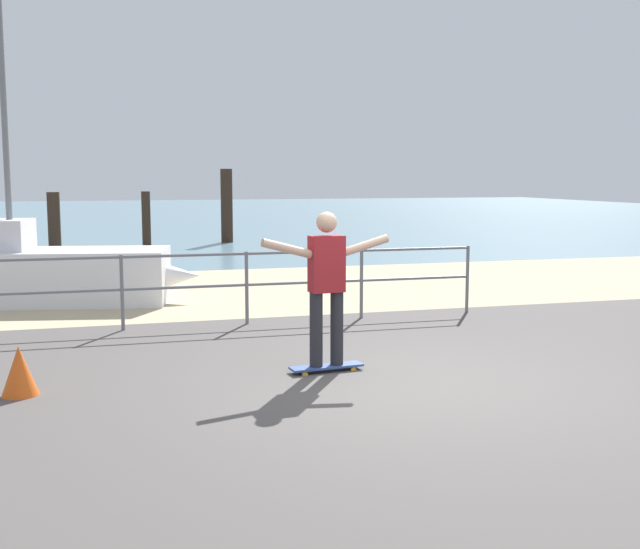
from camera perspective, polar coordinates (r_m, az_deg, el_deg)
name	(u,v)px	position (r m, az deg, el deg)	size (l,w,h in m)	color
ground_plane	(443,415)	(7.15, 8.95, -10.05)	(24.00, 10.00, 0.04)	#514C49
beach_strip	(263,289)	(14.64, -4.19, -1.07)	(24.00, 6.00, 0.04)	tan
sea_surface	(157,215)	(42.34, -11.82, 4.24)	(72.00, 50.00, 0.04)	slate
railing_fence	(122,281)	(10.89, -14.25, -0.44)	(10.30, 0.05, 1.05)	slate
sailboat	(41,273)	(13.63, -19.67, 0.13)	(5.07, 2.20, 5.49)	silver
skateboard	(326,367)	(8.46, 0.48, -6.75)	(0.82, 0.29, 0.08)	#334C8C
skateboarder	(327,279)	(8.29, 0.48, -0.36)	(1.45, 0.25, 1.65)	#26262B
groyne_post_1	(54,222)	(23.13, -18.81, 3.67)	(0.35, 0.35, 1.65)	#332319
groyne_post_2	(146,220)	(23.30, -12.55, 3.91)	(0.25, 0.25, 1.65)	#332319
groyne_post_3	(227,206)	(24.66, -6.81, 4.97)	(0.37, 0.37, 2.31)	#332319
traffic_cone	(19,372)	(8.05, -21.06, -6.64)	(0.36, 0.36, 0.50)	#E55919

